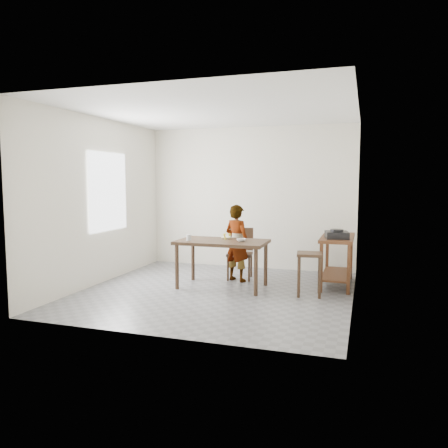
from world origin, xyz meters
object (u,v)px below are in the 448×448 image
(dining_chair, at_px, (240,254))
(dining_table, at_px, (222,264))
(prep_counter, at_px, (337,261))
(stool, at_px, (309,274))
(child, at_px, (237,243))

(dining_chair, bearing_deg, dining_table, -107.36)
(prep_counter, distance_m, stool, 0.85)
(dining_table, relative_size, stool, 2.20)
(dining_table, height_order, child, child)
(dining_table, relative_size, child, 1.09)
(child, xyz_separation_m, stool, (1.28, -0.58, -0.33))
(dining_chair, bearing_deg, prep_counter, -7.21)
(dining_chair, bearing_deg, stool, -38.62)
(prep_counter, relative_size, dining_chair, 1.38)
(dining_table, bearing_deg, dining_chair, 81.18)
(dining_table, relative_size, prep_counter, 1.17)
(child, relative_size, dining_chair, 1.49)
(dining_chair, height_order, stool, dining_chair)
(dining_table, bearing_deg, child, 79.09)
(child, bearing_deg, dining_table, 101.72)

